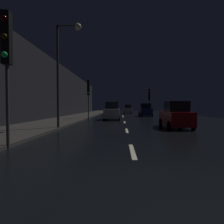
{
  "coord_description": "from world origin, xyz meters",
  "views": [
    {
      "loc": [
        -0.43,
        -3.5,
        1.55
      ],
      "look_at": [
        -1.19,
        13.67,
        1.07
      ],
      "focal_mm": 29.93,
      "sensor_mm": 36.0,
      "label": 1
    }
  ],
  "objects_px": {
    "traffic_light_near_left": "(6,49)",
    "traffic_light_far_right": "(149,96)",
    "car_approaching_headlights": "(112,112)",
    "car_parked_right_far": "(145,110)",
    "traffic_light_far_left": "(88,91)",
    "car_distant_taillights": "(128,109)",
    "car_parked_right_near": "(176,116)",
    "streetlamp_overhead": "(64,60)"
  },
  "relations": [
    {
      "from": "traffic_light_near_left",
      "to": "car_approaching_headlights",
      "type": "distance_m",
      "value": 16.39
    },
    {
      "from": "car_distant_taillights",
      "to": "car_parked_right_far",
      "type": "xyz_separation_m",
      "value": [
        2.35,
        -13.14,
        0.02
      ]
    },
    {
      "from": "car_parked_right_near",
      "to": "car_parked_right_far",
      "type": "relative_size",
      "value": 0.93
    },
    {
      "from": "traffic_light_far_left",
      "to": "car_distant_taillights",
      "type": "xyz_separation_m",
      "value": [
        5.77,
        20.18,
        -2.65
      ]
    },
    {
      "from": "streetlamp_overhead",
      "to": "traffic_light_near_left",
      "type": "bearing_deg",
      "value": -93.49
    },
    {
      "from": "car_parked_right_near",
      "to": "car_parked_right_far",
      "type": "xyz_separation_m",
      "value": [
        0.0,
        16.59,
        0.07
      ]
    },
    {
      "from": "traffic_light_far_right",
      "to": "car_approaching_headlights",
      "type": "xyz_separation_m",
      "value": [
        -5.88,
        -9.42,
        -2.32
      ]
    },
    {
      "from": "traffic_light_far_right",
      "to": "car_distant_taillights",
      "type": "xyz_separation_m",
      "value": [
        -3.15,
        11.76,
        -2.35
      ]
    },
    {
      "from": "car_approaching_headlights",
      "to": "car_parked_right_far",
      "type": "relative_size",
      "value": 1.01
    },
    {
      "from": "traffic_light_near_left",
      "to": "traffic_light_far_right",
      "type": "distance_m",
      "value": 26.84
    },
    {
      "from": "streetlamp_overhead",
      "to": "car_approaching_headlights",
      "type": "height_order",
      "value": "streetlamp_overhead"
    },
    {
      "from": "traffic_light_far_left",
      "to": "traffic_light_far_right",
      "type": "distance_m",
      "value": 12.27
    },
    {
      "from": "car_parked_right_near",
      "to": "car_parked_right_far",
      "type": "distance_m",
      "value": 16.59
    },
    {
      "from": "traffic_light_near_left",
      "to": "streetlamp_overhead",
      "type": "xyz_separation_m",
      "value": [
        0.36,
        5.87,
        1.1
      ]
    },
    {
      "from": "traffic_light_far_right",
      "to": "traffic_light_far_left",
      "type": "bearing_deg",
      "value": -38.92
    },
    {
      "from": "traffic_light_far_right",
      "to": "car_parked_right_far",
      "type": "bearing_deg",
      "value": -22.19
    },
    {
      "from": "streetlamp_overhead",
      "to": "car_parked_right_near",
      "type": "height_order",
      "value": "streetlamp_overhead"
    },
    {
      "from": "traffic_light_far_right",
      "to": "traffic_light_near_left",
      "type": "bearing_deg",
      "value": -11.9
    },
    {
      "from": "traffic_light_far_right",
      "to": "car_parked_right_near",
      "type": "height_order",
      "value": "traffic_light_far_right"
    },
    {
      "from": "car_approaching_headlights",
      "to": "car_parked_right_far",
      "type": "bearing_deg",
      "value": 147.69
    },
    {
      "from": "traffic_light_near_left",
      "to": "car_parked_right_far",
      "type": "distance_m",
      "value": 25.41
    },
    {
      "from": "traffic_light_near_left",
      "to": "traffic_light_far_left",
      "type": "relative_size",
      "value": 1.01
    },
    {
      "from": "streetlamp_overhead",
      "to": "car_parked_right_near",
      "type": "bearing_deg",
      "value": 10.33
    },
    {
      "from": "traffic_light_near_left",
      "to": "car_distant_taillights",
      "type": "height_order",
      "value": "traffic_light_near_left"
    },
    {
      "from": "car_parked_right_far",
      "to": "traffic_light_near_left",
      "type": "bearing_deg",
      "value": 161.03
    },
    {
      "from": "car_parked_right_far",
      "to": "streetlamp_overhead",
      "type": "bearing_deg",
      "value": 156.45
    },
    {
      "from": "traffic_light_near_left",
      "to": "car_parked_right_near",
      "type": "height_order",
      "value": "traffic_light_near_left"
    },
    {
      "from": "car_distant_taillights",
      "to": "car_parked_right_near",
      "type": "distance_m",
      "value": 29.83
    },
    {
      "from": "streetlamp_overhead",
      "to": "car_parked_right_far",
      "type": "relative_size",
      "value": 1.71
    },
    {
      "from": "car_approaching_headlights",
      "to": "car_parked_right_far",
      "type": "height_order",
      "value": "car_approaching_headlights"
    },
    {
      "from": "traffic_light_near_left",
      "to": "car_distant_taillights",
      "type": "xyz_separation_m",
      "value": [
        5.86,
        37.04,
        -2.7
      ]
    },
    {
      "from": "traffic_light_far_left",
      "to": "car_parked_right_near",
      "type": "distance_m",
      "value": 12.83
    },
    {
      "from": "car_distant_taillights",
      "to": "car_parked_right_far",
      "type": "distance_m",
      "value": 13.35
    },
    {
      "from": "traffic_light_far_left",
      "to": "traffic_light_far_right",
      "type": "height_order",
      "value": "traffic_light_far_left"
    },
    {
      "from": "traffic_light_far_right",
      "to": "car_parked_right_near",
      "type": "distance_m",
      "value": 18.16
    },
    {
      "from": "traffic_light_far_right",
      "to": "car_parked_right_near",
      "type": "xyz_separation_m",
      "value": [
        -0.8,
        -17.98,
        -2.4
      ]
    },
    {
      "from": "streetlamp_overhead",
      "to": "traffic_light_far_right",
      "type": "bearing_deg",
      "value": 65.97
    },
    {
      "from": "traffic_light_near_left",
      "to": "car_approaching_headlights",
      "type": "xyz_separation_m",
      "value": [
        3.13,
        15.86,
        -2.67
      ]
    },
    {
      "from": "traffic_light_far_left",
      "to": "car_distant_taillights",
      "type": "relative_size",
      "value": 1.21
    },
    {
      "from": "traffic_light_near_left",
      "to": "car_distant_taillights",
      "type": "relative_size",
      "value": 1.23
    },
    {
      "from": "car_parked_right_far",
      "to": "car_parked_right_near",
      "type": "bearing_deg",
      "value": 180.0
    },
    {
      "from": "traffic_light_far_right",
      "to": "car_parked_right_near",
      "type": "bearing_deg",
      "value": 5.18
    }
  ]
}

